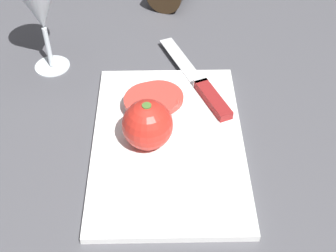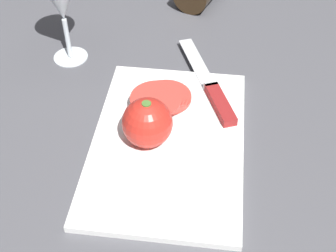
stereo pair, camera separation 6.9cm
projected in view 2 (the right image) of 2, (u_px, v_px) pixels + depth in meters
ground_plane at (145, 137)px, 0.73m from camera, size 3.00×3.00×0.00m
cutting_board at (168, 143)px, 0.72m from camera, size 0.34×0.23×0.01m
whole_tomato at (147, 123)px, 0.68m from camera, size 0.08×0.08×0.08m
knife at (215, 94)px, 0.78m from camera, size 0.23×0.12×0.01m
tomato_slice_stack_near at (161, 98)px, 0.76m from camera, size 0.11×0.10×0.03m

